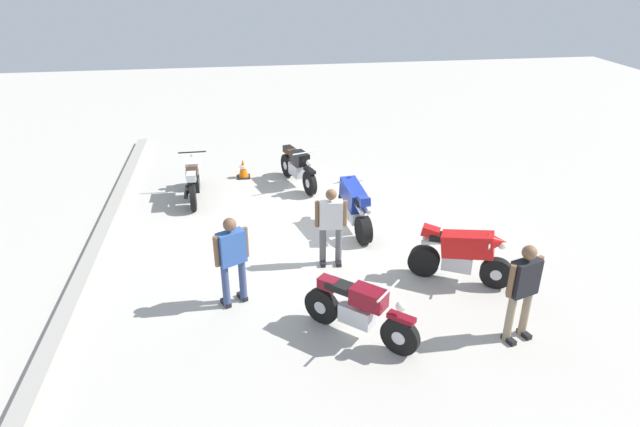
# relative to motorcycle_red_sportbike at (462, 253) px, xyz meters

# --- Properties ---
(ground_plane) EXTENTS (40.00, 40.00, 0.00)m
(ground_plane) POSITION_rel_motorcycle_red_sportbike_xyz_m (2.51, 2.54, -0.59)
(ground_plane) COLOR #B7B2A8
(curb_edge) EXTENTS (14.00, 0.30, 0.15)m
(curb_edge) POSITION_rel_motorcycle_red_sportbike_xyz_m (2.51, 7.14, -0.52)
(curb_edge) COLOR #9C978F
(curb_edge) RESTS_ON ground
(motorcycle_red_sportbike) EXTENTS (1.10, 1.81, 1.14)m
(motorcycle_red_sportbike) POSITION_rel_motorcycle_red_sportbike_xyz_m (0.00, 0.00, 0.00)
(motorcycle_red_sportbike) COLOR black
(motorcycle_red_sportbike) RESTS_ON ground
(motorcycle_silver_cruiser) EXTENTS (2.09, 0.70, 1.09)m
(motorcycle_silver_cruiser) POSITION_rel_motorcycle_red_sportbike_xyz_m (4.72, 5.21, -0.07)
(motorcycle_silver_cruiser) COLOR black
(motorcycle_silver_cruiser) RESTS_ON ground
(motorcycle_black_cruiser) EXTENTS (2.02, 0.87, 1.09)m
(motorcycle_black_cruiser) POSITION_rel_motorcycle_red_sportbike_xyz_m (5.21, 2.50, -0.07)
(motorcycle_black_cruiser) COLOR black
(motorcycle_black_cruiser) RESTS_ON ground
(motorcycle_maroon_cruiser) EXTENTS (1.49, 1.63, 1.09)m
(motorcycle_maroon_cruiser) POSITION_rel_motorcycle_red_sportbike_xyz_m (-1.36, 2.26, -0.07)
(motorcycle_maroon_cruiser) COLOR black
(motorcycle_maroon_cruiser) RESTS_ON ground
(motorcycle_blue_sportbike) EXTENTS (1.96, 0.70, 1.14)m
(motorcycle_blue_sportbike) POSITION_rel_motorcycle_red_sportbike_xyz_m (2.45, 1.55, 0.00)
(motorcycle_blue_sportbike) COLOR black
(motorcycle_blue_sportbike) RESTS_ON ground
(person_in_black_shirt) EXTENTS (0.42, 0.65, 1.70)m
(person_in_black_shirt) POSITION_rel_motorcycle_red_sportbike_xyz_m (-1.76, -0.26, 0.38)
(person_in_black_shirt) COLOR gray
(person_in_black_shirt) RESTS_ON ground
(person_in_white_shirt) EXTENTS (0.34, 0.64, 1.62)m
(person_in_white_shirt) POSITION_rel_motorcycle_red_sportbike_xyz_m (1.01, 2.32, 0.32)
(person_in_white_shirt) COLOR #59595B
(person_in_white_shirt) RESTS_ON ground
(person_in_blue_shirt) EXTENTS (0.48, 0.62, 1.70)m
(person_in_blue_shirt) POSITION_rel_motorcycle_red_sportbike_xyz_m (-0.12, 4.24, 0.38)
(person_in_blue_shirt) COLOR #384772
(person_in_blue_shirt) RESTS_ON ground
(traffic_cone) EXTENTS (0.36, 0.36, 0.53)m
(traffic_cone) POSITION_rel_motorcycle_red_sportbike_xyz_m (5.97, 3.95, -0.33)
(traffic_cone) COLOR black
(traffic_cone) RESTS_ON ground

